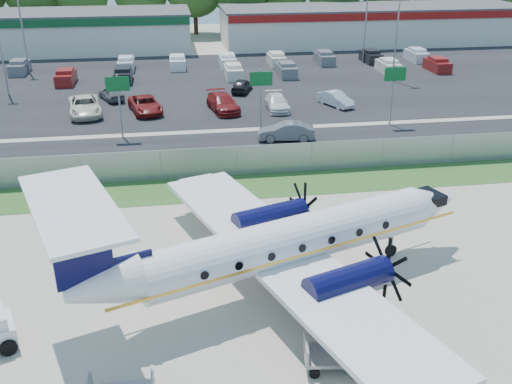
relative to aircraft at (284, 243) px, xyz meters
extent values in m
plane|color=#B3A997|center=(-0.38, -0.38, -2.37)|extent=(170.00, 170.00, 0.00)
cube|color=#2D561E|center=(-0.38, 11.62, -2.36)|extent=(170.00, 4.00, 0.02)
cube|color=black|center=(-0.38, 18.62, -2.36)|extent=(170.00, 8.00, 0.02)
cube|color=black|center=(-0.38, 39.62, -2.36)|extent=(170.00, 32.00, 0.02)
cube|color=gray|center=(-0.38, 13.62, -1.37)|extent=(120.00, 0.02, 1.90)
cube|color=gray|center=(-0.38, 13.62, -0.39)|extent=(120.00, 0.06, 0.06)
cube|color=gray|center=(-0.38, 13.62, -2.32)|extent=(120.00, 0.06, 0.06)
cube|color=silver|center=(-24.38, 61.62, 0.13)|extent=(46.00, 12.00, 5.00)
cube|color=#474749|center=(-24.38, 61.62, 2.75)|extent=(46.40, 12.40, 0.24)
cube|color=#0F4723|center=(-24.38, 55.52, 2.13)|extent=(46.00, 0.20, 1.00)
cube|color=silver|center=(25.62, 61.62, 0.13)|extent=(44.00, 12.00, 5.00)
cube|color=#474749|center=(25.62, 61.62, 2.75)|extent=(44.40, 12.40, 0.24)
cube|color=maroon|center=(25.62, 55.52, 2.13)|extent=(44.00, 0.20, 1.00)
cylinder|color=gray|center=(-8.38, 22.62, 0.13)|extent=(0.14, 0.14, 5.00)
cube|color=#0C5923|center=(-8.38, 22.47, 1.93)|extent=(1.80, 0.08, 1.10)
cylinder|color=gray|center=(2.62, 22.62, 0.13)|extent=(0.14, 0.14, 5.00)
cube|color=#0C5923|center=(2.62, 22.47, 1.93)|extent=(1.80, 0.08, 1.10)
cylinder|color=gray|center=(13.62, 22.62, 0.13)|extent=(0.14, 0.14, 5.00)
cube|color=#0C5923|center=(13.62, 22.47, 1.93)|extent=(1.80, 0.08, 1.10)
cylinder|color=gray|center=(-20.38, 37.62, 2.13)|extent=(0.18, 0.18, 9.00)
cylinder|color=gray|center=(19.62, 37.62, 2.13)|extent=(0.18, 0.18, 9.00)
cylinder|color=gray|center=(-20.38, 47.62, 2.13)|extent=(0.18, 0.18, 9.00)
cylinder|color=gray|center=(19.62, 47.62, 2.13)|extent=(0.18, 0.18, 9.00)
cylinder|color=silver|center=(0.41, 0.14, 0.00)|extent=(13.69, 6.51, 2.09)
cone|color=silver|center=(8.06, 2.81, 0.00)|extent=(2.98, 2.77, 2.09)
cone|color=silver|center=(-7.44, -2.59, 0.22)|extent=(3.39, 2.92, 2.09)
cube|color=black|center=(7.85, 2.74, 0.38)|extent=(1.41, 1.68, 0.50)
cube|color=silver|center=(-0.11, -0.04, -0.61)|extent=(9.71, 19.46, 0.24)
cylinder|color=#080832|center=(2.09, -2.65, -0.44)|extent=(3.93, 2.38, 1.21)
cylinder|color=#080832|center=(-0.01, 3.38, -0.44)|extent=(3.93, 2.38, 1.21)
cube|color=#080832|center=(-7.96, -2.78, 2.09)|extent=(2.04, 0.88, 3.19)
cube|color=silver|center=(-8.06, -2.81, 3.69)|extent=(4.74, 7.32, 0.15)
cylinder|color=gray|center=(5.82, 2.03, -1.65)|extent=(0.13, 0.13, 1.43)
cylinder|color=black|center=(5.82, 2.03, -2.06)|extent=(0.65, 0.39, 0.62)
cylinder|color=black|center=(0.95, -3.05, -2.02)|extent=(0.81, 0.65, 0.70)
cylinder|color=black|center=(-1.16, 2.98, -2.02)|extent=(0.81, 0.65, 0.70)
cube|color=black|center=(-11.39, -1.93, -1.14)|extent=(0.61, 1.20, 0.44)
cylinder|color=black|center=(-11.14, -2.75, -2.04)|extent=(0.70, 0.46, 0.66)
cylinder|color=black|center=(-11.75, -1.16, -2.04)|extent=(0.70, 0.46, 0.66)
cube|color=gray|center=(0.85, -5.26, -1.87)|extent=(2.37, 1.62, 0.13)
cube|color=gray|center=(-0.18, -5.11, -1.54)|extent=(0.28, 1.32, 0.66)
cube|color=gray|center=(1.89, -5.41, -1.54)|extent=(0.28, 1.32, 0.66)
cylinder|color=black|center=(0.00, -5.75, -2.17)|extent=(0.41, 0.19, 0.40)
cylinder|color=black|center=(0.18, -4.55, -2.17)|extent=(0.41, 0.19, 0.40)
cylinder|color=black|center=(1.53, -5.97, -2.17)|extent=(0.41, 0.19, 0.40)
cylinder|color=black|center=(1.70, -4.77, -2.17)|extent=(0.41, 0.19, 0.40)
cone|color=#E64A07|center=(-3.19, 7.58, -2.08)|extent=(0.38, 0.38, 0.58)
cube|color=#E64A07|center=(-3.19, 7.58, -2.35)|extent=(0.41, 0.41, 0.03)
imported|color=#595B5E|center=(4.20, 20.01, -2.37)|extent=(4.50, 2.10, 1.43)
imported|color=beige|center=(-11.99, 29.43, -2.37)|extent=(3.62, 6.19, 1.62)
imported|color=maroon|center=(-6.74, 29.34, -2.37)|extent=(3.50, 5.60, 1.44)
imported|color=maroon|center=(0.17, 28.79, -2.37)|extent=(3.02, 5.56, 1.53)
imported|color=silver|center=(5.08, 28.47, -2.37)|extent=(2.02, 4.69, 1.35)
imported|color=silver|center=(10.73, 28.89, -2.37)|extent=(2.86, 4.23, 1.32)
imported|color=#595B5E|center=(-10.08, 34.13, -2.37)|extent=(3.00, 4.25, 1.34)
imported|color=black|center=(2.75, 35.37, -2.37)|extent=(2.84, 4.26, 1.35)
camera|label=1|loc=(-4.50, -21.17, 12.15)|focal=40.00mm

